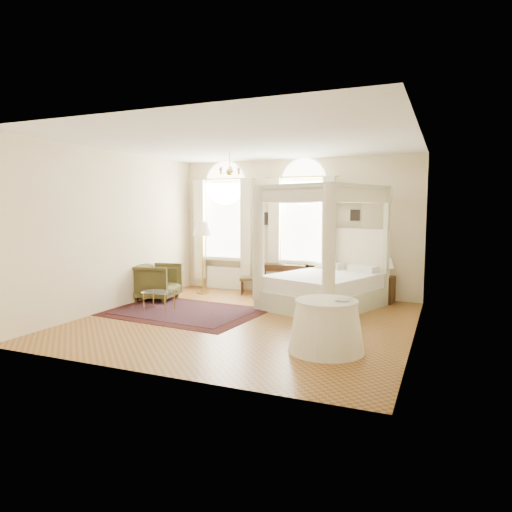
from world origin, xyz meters
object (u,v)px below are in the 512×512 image
Objects in this scene: coffee_table at (159,293)px; side_table at (326,326)px; floor_lamp at (202,232)px; canopy_bed at (323,280)px; writing_desk at (285,268)px; armchair at (157,282)px; nightstand at (384,290)px; stool at (248,280)px.

coffee_table is 4.04m from side_table.
coffee_table is at bearing 161.68° from side_table.
coffee_table is 2.36m from floor_lamp.
writing_desk is (-1.18, 0.97, 0.07)m from canopy_bed.
side_table is (3.97, -3.33, -1.14)m from floor_lamp.
coffee_table is (0.71, -0.96, -0.05)m from armchair.
nightstand reaches higher than coffee_table.
side_table is (-0.33, -3.90, 0.08)m from nightstand.
stool is (-0.89, -0.25, -0.31)m from writing_desk.
armchair is at bearing -117.72° from floor_lamp.
writing_desk is 2.31× the size of stool.
armchair is 5.07m from side_table.
stool is (-3.23, -0.25, 0.05)m from nightstand.
stool reaches higher than coffee_table.
armchair is (-2.55, -1.67, -0.24)m from writing_desk.
nightstand is 3.24m from stool.
stool is 4.66m from side_table.
armchair reaches higher than coffee_table.
armchair reaches higher than nightstand.
armchair is at bearing -169.35° from canopy_bed.
writing_desk is 3.06m from armchair.
floor_lamp reaches higher than writing_desk.
writing_desk reaches higher than nightstand.
stool is at bearing 128.37° from side_table.
nightstand is at bearing 4.36° from stool.
writing_desk is 0.97m from stool.
canopy_bed reaches higher than floor_lamp.
canopy_bed reaches higher than writing_desk.
armchair is at bearing -161.10° from nightstand.
side_table is at bearing -125.09° from armchair.
armchair is at bearing 126.68° from coffee_table.
floor_lamp is (-3.15, 0.40, 0.93)m from canopy_bed.
floor_lamp is (-0.13, 2.06, 1.15)m from coffee_table.
stool is 0.50× the size of armchair.
armchair reaches higher than stool.
writing_desk reaches higher than coffee_table.
side_table reaches higher than nightstand.
stool is at bearing -164.57° from writing_desk.
side_table reaches higher than stool.
canopy_bed reaches higher than nightstand.
armchair is 1.19m from coffee_table.
canopy_bed is 1.54m from nightstand.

